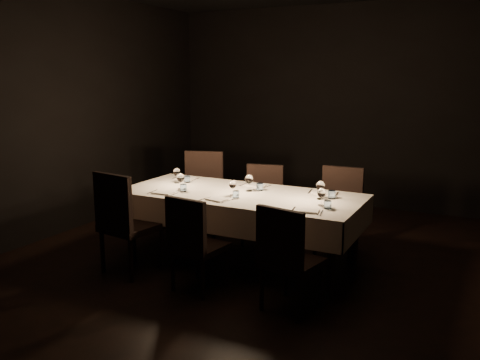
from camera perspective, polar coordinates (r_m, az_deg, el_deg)
The scene contains 14 objects.
room at distance 5.16m, azimuth 0.00°, elevation 6.52°, with size 5.01×6.01×3.01m.
dining_table at distance 5.30m, azimuth 0.00°, elevation -2.26°, with size 2.52×1.12×0.76m.
chair_near_left at distance 5.16m, azimuth -12.88°, elevation -4.32°, with size 0.57×0.57×1.04m.
place_setting_near_left at distance 5.41m, azimuth -7.20°, elevation -0.51°, with size 0.32×0.40×0.17m.
chair_near_center at distance 4.65m, azimuth -5.26°, elevation -6.69°, with size 0.48×0.48×0.90m.
place_setting_near_center at distance 5.09m, azimuth -1.29°, elevation -1.26°, with size 0.30×0.39×0.16m.
chair_near_right at distance 4.25m, azimuth 5.26°, elevation -8.32°, with size 0.53×0.53×0.92m.
place_setting_near_right at distance 4.73m, azimuth 8.83°, elevation -2.34°, with size 0.32×0.40×0.17m.
chair_far_left at distance 6.40m, azimuth -4.28°, elevation -1.04°, with size 0.62×0.62×1.02m.
place_setting_far_left at distance 5.87m, azimuth -6.53°, elevation 0.47°, with size 0.32×0.40×0.17m.
chair_far_center at distance 6.04m, azimuth 2.58°, elevation -2.26°, with size 0.52×0.52×0.92m.
place_setting_far_center at distance 5.43m, azimuth 1.51°, elevation -0.34°, with size 0.33×0.40×0.18m.
chair_far_right at distance 5.78m, azimuth 11.09°, elevation -2.92°, with size 0.48×0.48×0.96m.
place_setting_far_right at distance 5.15m, azimuth 9.40°, elevation -1.13°, with size 0.35×0.41×0.19m.
Camera 1 is at (2.33, -4.58, 1.96)m, focal length 38.00 mm.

